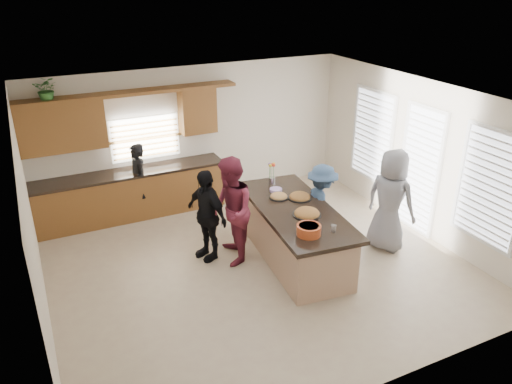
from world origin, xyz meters
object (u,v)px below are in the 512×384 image
woman_left_front (207,215)px  woman_right_front (390,200)px  woman_left_back (138,181)px  woman_right_back (321,205)px  salad_bowl (309,230)px  woman_left_mid (230,212)px  island (295,235)px

woman_left_front → woman_right_front: (2.94, -1.07, 0.12)m
woman_left_back → woman_right_front: 4.72m
woman_left_back → woman_right_front: size_ratio=0.82×
woman_left_back → woman_right_back: size_ratio=1.01×
woman_left_back → woman_right_back: (2.62, -2.43, -0.01)m
salad_bowl → woman_right_back: 1.48m
salad_bowl → woman_left_mid: (-0.71, 1.27, -0.12)m
woman_left_mid → woman_left_front: (-0.31, 0.28, -0.12)m
island → woman_right_front: bearing=-7.0°
woman_left_mid → woman_right_back: 1.67m
island → salad_bowl: size_ratio=7.76×
salad_bowl → woman_right_back: size_ratio=0.24×
island → salad_bowl: (-0.28, -0.86, 0.58)m
woman_left_back → woman_left_front: woman_left_front is taller
island → woman_left_mid: bearing=163.3°
woman_right_front → woman_left_front: bearing=48.8°
salad_bowl → woman_right_front: woman_right_front is taller
island → salad_bowl: salad_bowl is taller
salad_bowl → woman_left_back: 3.92m
woman_left_mid → woman_left_front: bearing=-117.2°
island → woman_right_back: (0.67, 0.25, 0.29)m
island → woman_left_front: (-1.30, 0.69, 0.34)m
island → woman_right_back: bearing=26.8°
island → woman_right_front: woman_right_front is taller
island → salad_bowl: 1.07m
woman_right_back → woman_right_front: 1.17m
woman_right_back → woman_right_front: bearing=-112.3°
woman_right_back → salad_bowl: bearing=150.4°
island → woman_right_front: size_ratio=1.54×
woman_left_front → salad_bowl: bearing=15.0°
island → woman_right_back: size_ratio=1.88×
woman_right_front → salad_bowl: bearing=82.8°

